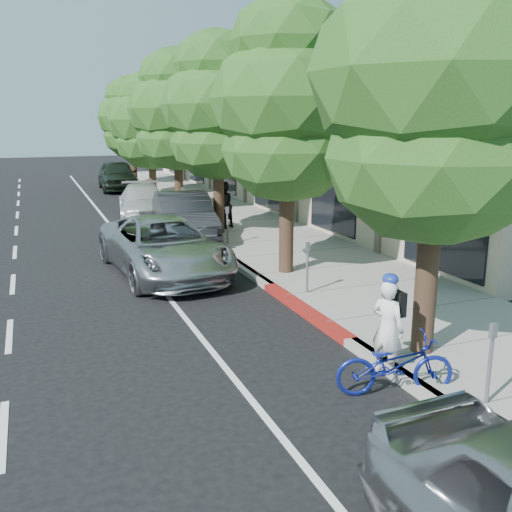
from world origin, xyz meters
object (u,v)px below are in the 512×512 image
street_tree_0 (441,81)px  white_pickup (143,202)px  silver_suv (164,246)px  dark_suv_far (117,175)px  street_tree_1 (288,103)px  street_tree_2 (217,108)px  dark_sedan (184,217)px  street_tree_5 (131,118)px  pedestrian (223,205)px  street_tree_4 (150,121)px  cyclist (388,328)px  bicycle (395,365)px  street_tree_3 (177,111)px

street_tree_0 → white_pickup: 17.61m
silver_suv → dark_suv_far: size_ratio=1.09×
silver_suv → street_tree_1: bearing=-30.2°
street_tree_2 → dark_sedan: size_ratio=1.42×
street_tree_1 → street_tree_2: street_tree_1 is taller
street_tree_5 → pedestrian: 17.60m
street_tree_4 → cyclist: 24.57m
street_tree_4 → bicycle: 25.30m
street_tree_1 → street_tree_5: 24.00m
street_tree_4 → dark_sedan: 12.77m
dark_suv_far → street_tree_4: bearing=-67.2°
white_pickup → street_tree_2: bearing=-61.6°
street_tree_5 → silver_suv: (-3.10, -22.50, -3.50)m
street_tree_5 → pedestrian: (0.41, -17.29, -3.25)m
street_tree_4 → street_tree_5: bearing=90.0°
street_tree_5 → white_pickup: 13.61m
pedestrian → street_tree_5: bearing=-117.6°
street_tree_4 → dark_sedan: street_tree_4 is taller
street_tree_5 → white_pickup: street_tree_5 is taller
street_tree_2 → street_tree_0: bearing=-90.0°
street_tree_2 → pedestrian: size_ratio=4.08×
street_tree_3 → street_tree_5: (-0.00, 12.00, -0.31)m
street_tree_0 → silver_suv: 9.10m
street_tree_0 → cyclist: street_tree_0 is taller
dark_sedan → street_tree_1: bearing=-70.1°
street_tree_4 → dark_suv_far: (-1.40, 3.79, -3.24)m
street_tree_1 → street_tree_5: (-0.00, 24.00, -0.38)m
street_tree_2 → street_tree_3: street_tree_3 is taller
street_tree_4 → cyclist: bearing=-92.4°
street_tree_5 → street_tree_0: bearing=-90.0°
dark_sedan → white_pickup: size_ratio=1.03×
street_tree_0 → street_tree_2: (-0.00, 12.00, -0.26)m
silver_suv → pedestrian: (3.51, 5.21, 0.25)m
street_tree_1 → dark_suv_far: 22.16m
street_tree_5 → pedestrian: bearing=-88.6°
cyclist → bicycle: 0.81m
bicycle → cyclist: bearing=-7.3°
street_tree_1 → cyclist: street_tree_1 is taller
bicycle → street_tree_4: bearing=13.7°
cyclist → silver_suv: (-2.10, 7.83, -0.04)m
street_tree_4 → silver_suv: bearing=-100.6°
street_tree_1 → street_tree_3: 12.00m
street_tree_0 → street_tree_4: bearing=90.0°
street_tree_1 → street_tree_5: street_tree_1 is taller
street_tree_4 → cyclist: (-1.00, -24.33, -3.29)m
white_pickup → silver_suv: bearing=-89.5°
street_tree_4 → white_pickup: size_ratio=1.37×
silver_suv → dark_suv_far: dark_suv_far is taller
street_tree_5 → dark_sedan: size_ratio=1.35×
cyclist → white_pickup: size_ratio=0.34×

